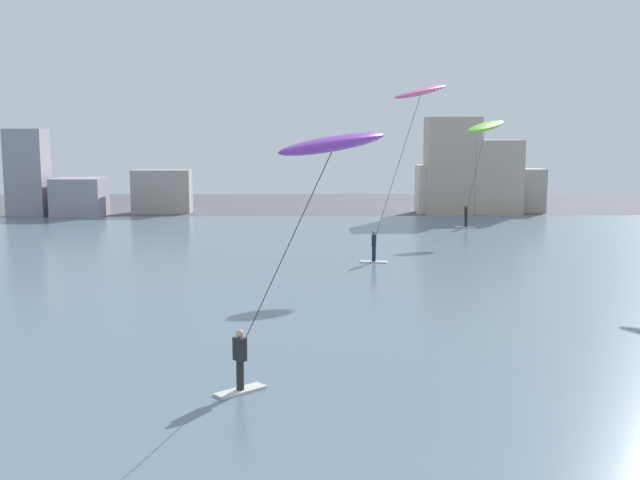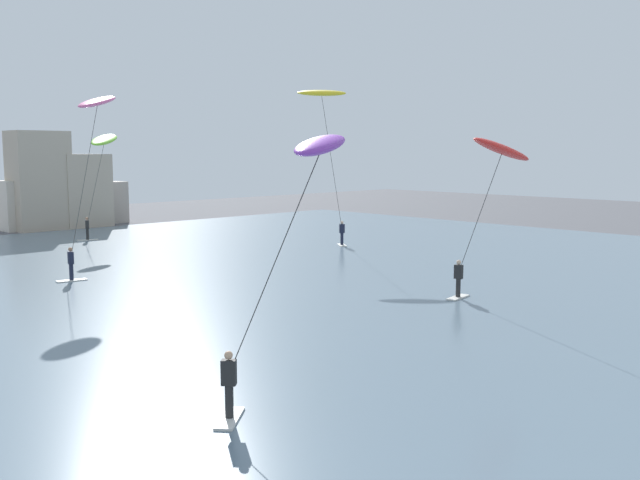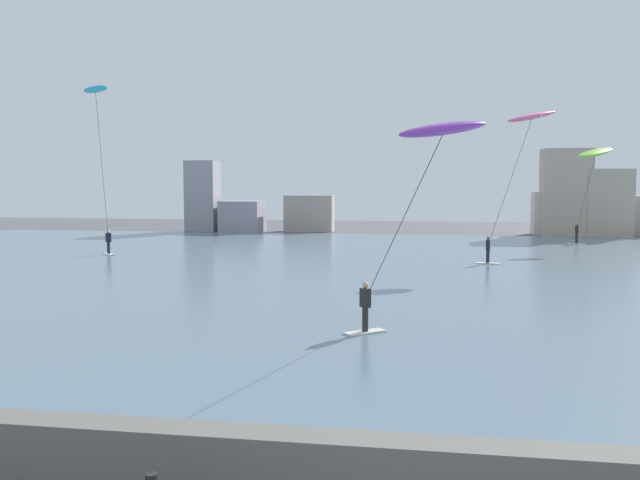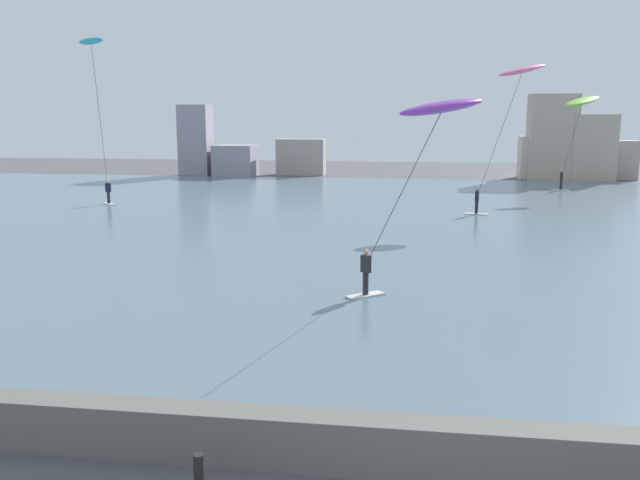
# 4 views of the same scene
# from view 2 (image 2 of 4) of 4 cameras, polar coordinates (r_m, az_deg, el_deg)

# --- Properties ---
(water_bay) EXTENTS (84.00, 52.00, 0.10)m
(water_bay) POSITION_cam_2_polar(r_m,az_deg,el_deg) (31.13, -22.09, -5.01)
(water_bay) COLOR slate
(water_bay) RESTS_ON ground
(kitesurfer_pink) EXTENTS (5.15, 3.72, 9.32)m
(kitesurfer_pink) POSITION_cam_2_polar(r_m,az_deg,el_deg) (38.19, -17.60, 9.79)
(kitesurfer_pink) COLOR silver
(kitesurfer_pink) RESTS_ON water_bay
(kitesurfer_purple) EXTENTS (4.55, 2.39, 6.77)m
(kitesurfer_purple) POSITION_cam_2_polar(r_m,az_deg,el_deg) (16.94, -0.74, 5.54)
(kitesurfer_purple) COLOR silver
(kitesurfer_purple) RESTS_ON water_bay
(kitesurfer_yellow) EXTENTS (3.64, 3.10, 10.21)m
(kitesurfer_yellow) POSITION_cam_2_polar(r_m,az_deg,el_deg) (45.87, 0.30, 10.62)
(kitesurfer_yellow) COLOR silver
(kitesurfer_yellow) RESTS_ON water_bay
(kitesurfer_lime) EXTENTS (3.60, 3.37, 7.67)m
(kitesurfer_lime) POSITION_cam_2_polar(r_m,az_deg,el_deg) (51.35, -17.05, 7.23)
(kitesurfer_lime) COLOR silver
(kitesurfer_lime) RESTS_ON water_bay
(kitesurfer_red) EXTENTS (3.60, 3.41, 6.97)m
(kitesurfer_red) POSITION_cam_2_polar(r_m,az_deg,el_deg) (28.37, 14.14, 6.17)
(kitesurfer_red) COLOR silver
(kitesurfer_red) RESTS_ON water_bay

